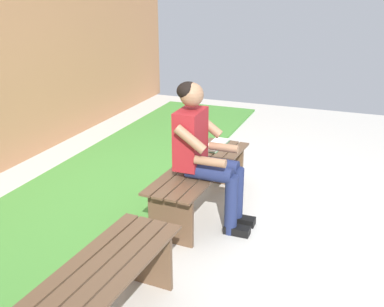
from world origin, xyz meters
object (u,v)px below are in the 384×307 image
Objects in this scene: bench_near at (201,177)px; book_open at (216,145)px; apple at (200,153)px; bench_far at (96,291)px; person_seated at (204,149)px.

book_open reaches higher than bench_near.
apple is (-0.19, -0.08, 0.15)m from bench_near.
bench_far is 1.60m from person_seated.
bench_near is 0.55m from book_open.
bench_far is 1.12× the size of person_seated.
person_seated reaches higher than bench_far.
bench_near is 0.25m from apple.
bench_near and bench_far have the same top height.
apple is (-0.40, -0.18, -0.20)m from person_seated.
person_seated is (0.22, 0.10, 0.35)m from bench_near.
bench_near is 20.94× the size of apple.
book_open is at bearing -175.98° from bench_near.
bench_far is at bearing 3.69° from book_open.
person_seated reaches higher than book_open.
bench_far is 2.31m from book_open.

